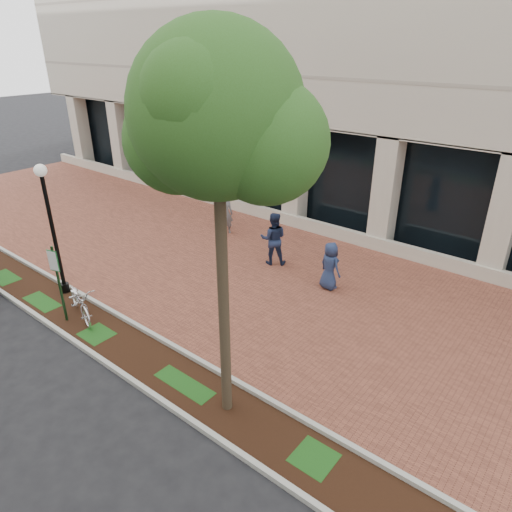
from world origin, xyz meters
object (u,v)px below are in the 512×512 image
Objects in this scene: street_tree at (220,125)px; pedestrian_right at (330,266)px; locked_bicycle at (80,301)px; pedestrian_left at (225,213)px; pedestrian_mid at (273,239)px; lamppost at (52,224)px; parking_sign at (57,275)px.

pedestrian_right is at bearing 99.84° from street_tree.
street_tree is 7.97m from locked_bicycle.
pedestrian_left reaches higher than pedestrian_right.
pedestrian_mid is (2.24, 6.24, 0.44)m from locked_bicycle.
pedestrian_right is at bearing -21.40° from locked_bicycle.
pedestrian_left is (0.69, 6.83, -1.48)m from lamppost.
lamppost is at bearing 21.08° from pedestrian_mid.
parking_sign is at bearing 64.78° from pedestrian_left.
pedestrian_mid is at bearing 8.60° from pedestrian_right.
locked_bicycle is at bearing 52.71° from parking_sign.
street_tree is 4.84× the size of pedestrian_right.
lamppost is at bearing 52.78° from pedestrian_left.
parking_sign is 0.30× the size of street_tree.
pedestrian_right is at bearing 137.93° from pedestrian_mid.
pedestrian_mid is (3.23, -1.05, 0.10)m from pedestrian_left.
street_tree is 4.02× the size of pedestrian_mid.
pedestrian_mid is at bearing 130.56° from pedestrian_left.
lamppost reaches higher than pedestrian_right.
lamppost is 2.41× the size of pedestrian_left.
parking_sign is 1.47× the size of pedestrian_right.
pedestrian_left is 0.89× the size of pedestrian_mid.
pedestrian_mid is (-3.51, 6.27, -5.08)m from street_tree.
locked_bicycle is (0.16, 0.41, -0.98)m from parking_sign.
pedestrian_left is at bearing 132.62° from street_tree.
parking_sign is 1.07m from locked_bicycle.
parking_sign is at bearing -29.79° from lamppost.
locked_bicycle is 1.23× the size of pedestrian_right.
parking_sign is at bearing 68.41° from pedestrian_right.
parking_sign is 1.37× the size of pedestrian_left.
street_tree reaches higher than lamppost.
lamppost is 0.54× the size of street_tree.
parking_sign reaches higher than pedestrian_right.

